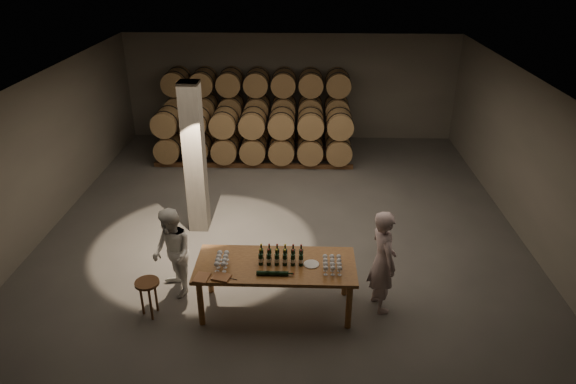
{
  "coord_description": "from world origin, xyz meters",
  "views": [
    {
      "loc": [
        0.44,
        -9.44,
        5.6
      ],
      "look_at": [
        0.13,
        -0.25,
        1.1
      ],
      "focal_mm": 32.0,
      "sensor_mm": 36.0,
      "label": 1
    }
  ],
  "objects_px": {
    "stool": "(148,288)",
    "plate": "(311,264)",
    "bottle_cluster": "(281,257)",
    "person_woman": "(172,253)",
    "tasting_table": "(276,269)",
    "person_man": "(383,261)",
    "notebook_near": "(221,277)"
  },
  "relations": [
    {
      "from": "stool",
      "to": "plate",
      "type": "bearing_deg",
      "value": 5.01
    },
    {
      "from": "bottle_cluster",
      "to": "person_woman",
      "type": "distance_m",
      "value": 1.92
    },
    {
      "from": "tasting_table",
      "to": "person_man",
      "type": "distance_m",
      "value": 1.75
    },
    {
      "from": "plate",
      "to": "person_man",
      "type": "relative_size",
      "value": 0.14
    },
    {
      "from": "tasting_table",
      "to": "notebook_near",
      "type": "relative_size",
      "value": 9.74
    },
    {
      "from": "stool",
      "to": "person_man",
      "type": "bearing_deg",
      "value": 5.25
    },
    {
      "from": "person_woman",
      "to": "person_man",
      "type": "bearing_deg",
      "value": 52.03
    },
    {
      "from": "tasting_table",
      "to": "bottle_cluster",
      "type": "distance_m",
      "value": 0.23
    },
    {
      "from": "notebook_near",
      "to": "tasting_table",
      "type": "bearing_deg",
      "value": 42.06
    },
    {
      "from": "notebook_near",
      "to": "person_woman",
      "type": "xyz_separation_m",
      "value": [
        -0.97,
        0.81,
        -0.1
      ]
    },
    {
      "from": "tasting_table",
      "to": "notebook_near",
      "type": "xyz_separation_m",
      "value": [
        -0.82,
        -0.42,
        0.12
      ]
    },
    {
      "from": "notebook_near",
      "to": "stool",
      "type": "distance_m",
      "value": 1.32
    },
    {
      "from": "notebook_near",
      "to": "person_man",
      "type": "xyz_separation_m",
      "value": [
        2.57,
        0.53,
        -0.0
      ]
    },
    {
      "from": "stool",
      "to": "person_man",
      "type": "height_order",
      "value": "person_man"
    },
    {
      "from": "tasting_table",
      "to": "plate",
      "type": "height_order",
      "value": "plate"
    },
    {
      "from": "tasting_table",
      "to": "bottle_cluster",
      "type": "xyz_separation_m",
      "value": [
        0.09,
        0.05,
        0.21
      ]
    },
    {
      "from": "plate",
      "to": "stool",
      "type": "relative_size",
      "value": 0.38
    },
    {
      "from": "bottle_cluster",
      "to": "person_man",
      "type": "relative_size",
      "value": 0.4
    },
    {
      "from": "person_man",
      "to": "person_woman",
      "type": "xyz_separation_m",
      "value": [
        -3.54,
        0.28,
        -0.1
      ]
    },
    {
      "from": "notebook_near",
      "to": "person_woman",
      "type": "distance_m",
      "value": 1.27
    },
    {
      "from": "plate",
      "to": "stool",
      "type": "height_order",
      "value": "plate"
    },
    {
      "from": "bottle_cluster",
      "to": "person_woman",
      "type": "height_order",
      "value": "person_woman"
    },
    {
      "from": "stool",
      "to": "person_man",
      "type": "distance_m",
      "value": 3.85
    },
    {
      "from": "stool",
      "to": "notebook_near",
      "type": "bearing_deg",
      "value": -8.32
    },
    {
      "from": "notebook_near",
      "to": "person_man",
      "type": "distance_m",
      "value": 2.62
    },
    {
      "from": "bottle_cluster",
      "to": "person_man",
      "type": "xyz_separation_m",
      "value": [
        1.66,
        0.07,
        -0.09
      ]
    },
    {
      "from": "stool",
      "to": "bottle_cluster",
      "type": "bearing_deg",
      "value": 7.38
    },
    {
      "from": "plate",
      "to": "stool",
      "type": "xyz_separation_m",
      "value": [
        -2.65,
        -0.23,
        -0.36
      ]
    },
    {
      "from": "plate",
      "to": "stool",
      "type": "bearing_deg",
      "value": -174.99
    },
    {
      "from": "notebook_near",
      "to": "person_man",
      "type": "relative_size",
      "value": 0.15
    },
    {
      "from": "notebook_near",
      "to": "stool",
      "type": "xyz_separation_m",
      "value": [
        -1.25,
        0.18,
        -0.37
      ]
    },
    {
      "from": "person_woman",
      "to": "tasting_table",
      "type": "bearing_deg",
      "value": 44.13
    }
  ]
}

